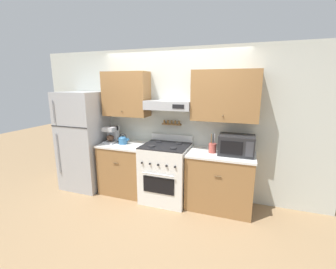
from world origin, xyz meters
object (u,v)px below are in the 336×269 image
Objects in this scene: stove_range at (166,172)px; refrigerator at (84,141)px; tea_kettle at (123,140)px; coffee_maker at (112,134)px; utensil_crock at (212,148)px; microwave at (236,145)px.

refrigerator reaches higher than stove_range.
coffee_maker reaches higher than tea_kettle.
microwave is at bearing 2.87° from utensil_crock.
microwave is (2.20, -0.01, 0.00)m from coffee_maker.
refrigerator is at bearing -176.32° from tea_kettle.
coffee_maker is 0.57× the size of microwave.
refrigerator is 6.23× the size of coffee_maker.
utensil_crock reaches higher than coffee_maker.
refrigerator is 0.83m from tea_kettle.
utensil_crock is (1.84, -0.03, -0.07)m from coffee_maker.
tea_kettle is 0.27m from coffee_maker.
tea_kettle is 1.94m from microwave.
microwave reaches higher than stove_range.
coffee_maker reaches higher than stove_range.
utensil_crock is (-0.35, -0.02, -0.07)m from microwave.
coffee_maker is (0.57, 0.08, 0.15)m from refrigerator.
utensil_crock is at bearing 1.26° from refrigerator.
refrigerator is at bearing -178.74° from utensil_crock.
tea_kettle is at bearing -179.47° from microwave.
microwave is at bearing -0.33° from coffee_maker.
coffee_maker is at bearing 176.13° from stove_range.
utensil_crock reaches higher than tea_kettle.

